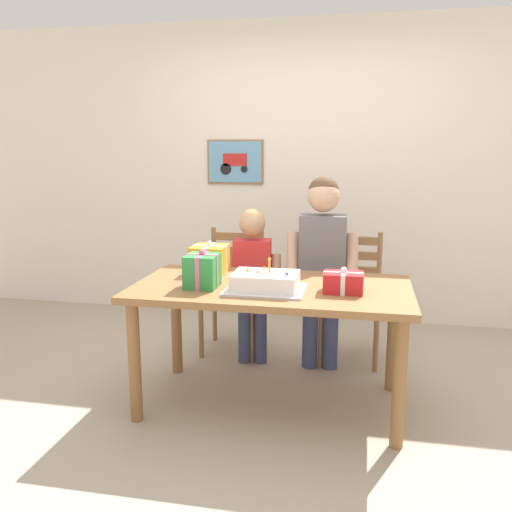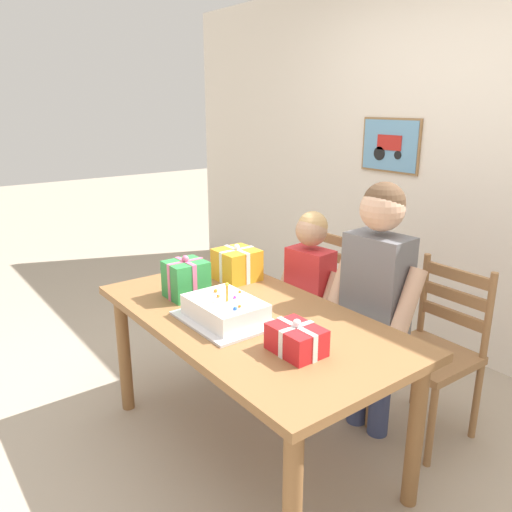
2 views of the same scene
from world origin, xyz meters
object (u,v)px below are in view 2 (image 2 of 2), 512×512
at_px(birthday_cake, 225,311).
at_px(chair_right, 433,351).
at_px(child_older, 376,287).
at_px(gift_box_red_large, 237,265).
at_px(chair_left, 315,300).
at_px(gift_box_corner_small, 186,279).
at_px(dining_table, 249,333).
at_px(child_younger, 309,286).
at_px(gift_box_beside_cake, 296,339).

bearing_deg(birthday_cake, chair_right, 64.99).
height_order(birthday_cake, child_older, child_older).
xyz_separation_m(birthday_cake, gift_box_red_large, (-0.43, 0.37, 0.04)).
bearing_deg(chair_right, chair_left, 180.00).
distance_m(gift_box_corner_small, child_older, 0.96).
bearing_deg(dining_table, child_younger, 111.53).
height_order(birthday_cake, chair_left, birthday_cake).
bearing_deg(dining_table, gift_box_red_large, 151.35).
bearing_deg(child_older, gift_box_corner_small, -130.52).
xyz_separation_m(gift_box_red_large, gift_box_beside_cake, (0.86, -0.31, -0.03)).
height_order(birthday_cake, chair_right, birthday_cake).
bearing_deg(gift_box_corner_small, child_younger, 79.13).
relative_size(chair_left, child_younger, 0.82).
relative_size(gift_box_red_large, chair_left, 0.24).
height_order(gift_box_red_large, gift_box_corner_small, gift_box_corner_small).
bearing_deg(gift_box_corner_small, chair_left, 93.38).
height_order(chair_right, child_older, child_older).
xyz_separation_m(gift_box_corner_small, child_younger, (0.14, 0.73, -0.16)).
xyz_separation_m(dining_table, gift_box_corner_small, (-0.38, -0.12, 0.19)).
height_order(birthday_cake, gift_box_red_large, gift_box_red_large).
bearing_deg(gift_box_red_large, chair_left, 89.74).
xyz_separation_m(birthday_cake, gift_box_corner_small, (-0.37, 0.01, 0.05)).
distance_m(dining_table, chair_left, 0.98).
distance_m(birthday_cake, gift_box_beside_cake, 0.43).
bearing_deg(birthday_cake, gift_box_beside_cake, 7.29).
relative_size(gift_box_red_large, chair_right, 0.24).
distance_m(gift_box_red_large, child_younger, 0.45).
bearing_deg(gift_box_red_large, chair_right, 34.71).
bearing_deg(gift_box_corner_small, chair_right, 49.67).
relative_size(dining_table, chair_right, 1.73).
height_order(dining_table, child_younger, child_younger).
xyz_separation_m(gift_box_red_large, chair_left, (0.00, 0.61, -0.36)).
relative_size(gift_box_beside_cake, chair_left, 0.24).
xyz_separation_m(dining_table, gift_box_red_large, (-0.44, 0.24, 0.18)).
height_order(gift_box_beside_cake, chair_left, chair_left).
relative_size(birthday_cake, chair_right, 0.48).
distance_m(dining_table, gift_box_beside_cake, 0.44).
xyz_separation_m(gift_box_red_large, child_older, (0.68, 0.37, -0.01)).
relative_size(dining_table, child_younger, 1.43).
distance_m(gift_box_corner_small, chair_left, 1.04).
distance_m(birthday_cake, chair_right, 1.13).
bearing_deg(child_older, chair_right, 50.27).
xyz_separation_m(gift_box_red_large, gift_box_corner_small, (0.06, -0.36, 0.01)).
distance_m(gift_box_red_large, child_older, 0.78).
bearing_deg(gift_box_beside_cake, gift_box_red_large, 159.97).
height_order(gift_box_beside_cake, child_younger, child_younger).
xyz_separation_m(chair_right, child_younger, (-0.68, -0.24, 0.21)).
relative_size(gift_box_corner_small, child_older, 0.17).
distance_m(chair_left, child_younger, 0.38).
height_order(gift_box_red_large, chair_left, gift_box_red_large).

